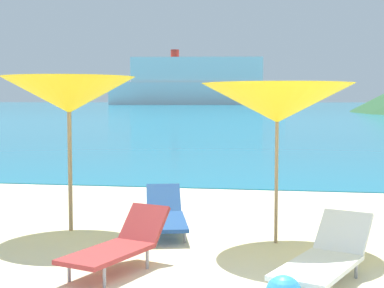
% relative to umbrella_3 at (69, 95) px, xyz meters
% --- Properties ---
extents(ground_plane, '(50.00, 100.00, 0.30)m').
position_rel_umbrella_3_xyz_m(ground_plane, '(2.73, 6.44, -2.09)').
color(ground_plane, beige).
extents(ocean_water, '(650.00, 440.00, 0.02)m').
position_rel_umbrella_3_xyz_m(ocean_water, '(2.73, 224.24, -1.93)').
color(ocean_water, teal).
rests_on(ocean_water, ground_plane).
extents(umbrella_3, '(1.91, 1.91, 2.20)m').
position_rel_umbrella_3_xyz_m(umbrella_3, '(0.00, 0.00, 0.00)').
color(umbrella_3, '#9E7F59').
rests_on(umbrella_3, ground_plane).
extents(umbrella_4, '(2.11, 2.11, 2.09)m').
position_rel_umbrella_3_xyz_m(umbrella_4, '(2.93, -0.25, -0.11)').
color(umbrella_4, '#9E7F59').
rests_on(umbrella_4, ground_plane).
extents(lounge_chair_0, '(0.97, 1.54, 0.64)m').
position_rel_umbrella_3_xyz_m(lounge_chair_0, '(1.26, -1.83, -1.65)').
color(lounge_chair_0, '#A53333').
rests_on(lounge_chair_0, ground_plane).
extents(lounge_chair_4, '(0.95, 1.82, 0.57)m').
position_rel_umbrella_3_xyz_m(lounge_chair_4, '(1.36, 0.15, -1.69)').
color(lounge_chair_4, '#1E478C').
rests_on(lounge_chair_4, ground_plane).
extents(lounge_chair_8, '(1.16, 1.74, 0.61)m').
position_rel_umbrella_3_xyz_m(lounge_chair_8, '(3.48, -1.77, -1.69)').
color(lounge_chair_8, white).
rests_on(lounge_chair_8, ground_plane).
extents(cruise_ship, '(68.13, 18.27, 21.24)m').
position_rel_umbrella_3_xyz_m(cruise_ship, '(-33.58, 217.66, 6.14)').
color(cruise_ship, white).
rests_on(cruise_ship, ocean_water).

